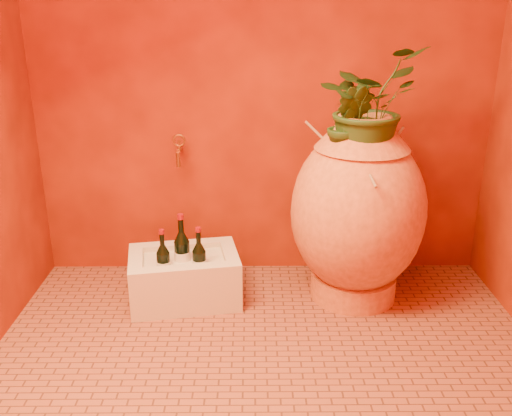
{
  "coord_description": "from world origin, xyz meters",
  "views": [
    {
      "loc": [
        -0.06,
        -2.09,
        1.52
      ],
      "look_at": [
        -0.04,
        0.35,
        0.61
      ],
      "focal_mm": 40.0,
      "sensor_mm": 36.0,
      "label": 1
    }
  ],
  "objects_px": {
    "stone_basin": "(184,278)",
    "wine_bottle_a": "(182,254)",
    "wall_tap": "(179,148)",
    "wine_bottle_c": "(199,262)",
    "amphora": "(358,210)",
    "wine_bottle_b": "(164,264)"
  },
  "relations": [
    {
      "from": "stone_basin",
      "to": "wine_bottle_a",
      "type": "xyz_separation_m",
      "value": [
        -0.0,
        -0.0,
        0.14
      ]
    },
    {
      "from": "wall_tap",
      "to": "wine_bottle_c",
      "type": "bearing_deg",
      "value": -71.62
    },
    {
      "from": "amphora",
      "to": "stone_basin",
      "type": "height_order",
      "value": "amphora"
    },
    {
      "from": "stone_basin",
      "to": "wine_bottle_a",
      "type": "relative_size",
      "value": 1.79
    },
    {
      "from": "amphora",
      "to": "wine_bottle_a",
      "type": "xyz_separation_m",
      "value": [
        -0.91,
        -0.04,
        -0.22
      ]
    },
    {
      "from": "amphora",
      "to": "wine_bottle_c",
      "type": "height_order",
      "value": "amphora"
    },
    {
      "from": "wine_bottle_b",
      "to": "amphora",
      "type": "bearing_deg",
      "value": 6.7
    },
    {
      "from": "wine_bottle_b",
      "to": "wine_bottle_c",
      "type": "height_order",
      "value": "wine_bottle_c"
    },
    {
      "from": "wall_tap",
      "to": "wine_bottle_a",
      "type": "bearing_deg",
      "value": -84.16
    },
    {
      "from": "amphora",
      "to": "wine_bottle_a",
      "type": "height_order",
      "value": "amphora"
    },
    {
      "from": "wine_bottle_a",
      "to": "stone_basin",
      "type": "bearing_deg",
      "value": 40.26
    },
    {
      "from": "wine_bottle_b",
      "to": "wall_tap",
      "type": "relative_size",
      "value": 1.77
    },
    {
      "from": "wine_bottle_a",
      "to": "wine_bottle_b",
      "type": "relative_size",
      "value": 1.18
    },
    {
      "from": "amphora",
      "to": "wall_tap",
      "type": "height_order",
      "value": "amphora"
    },
    {
      "from": "stone_basin",
      "to": "wine_bottle_b",
      "type": "bearing_deg",
      "value": -140.01
    },
    {
      "from": "stone_basin",
      "to": "wall_tap",
      "type": "height_order",
      "value": "wall_tap"
    },
    {
      "from": "stone_basin",
      "to": "wall_tap",
      "type": "bearing_deg",
      "value": 96.76
    },
    {
      "from": "stone_basin",
      "to": "wine_bottle_c",
      "type": "height_order",
      "value": "wine_bottle_c"
    },
    {
      "from": "wine_bottle_b",
      "to": "wine_bottle_c",
      "type": "distance_m",
      "value": 0.18
    },
    {
      "from": "amphora",
      "to": "wine_bottle_b",
      "type": "xyz_separation_m",
      "value": [
        -0.99,
        -0.12,
        -0.24
      ]
    },
    {
      "from": "stone_basin",
      "to": "wine_bottle_b",
      "type": "xyz_separation_m",
      "value": [
        -0.09,
        -0.08,
        0.12
      ]
    },
    {
      "from": "wall_tap",
      "to": "amphora",
      "type": "bearing_deg",
      "value": -16.3
    }
  ]
}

